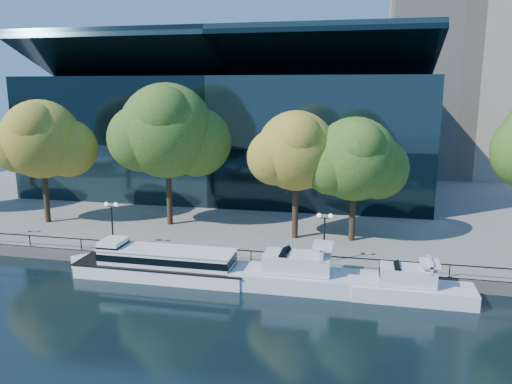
% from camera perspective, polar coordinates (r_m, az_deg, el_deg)
% --- Properties ---
extents(ground, '(160.00, 160.00, 0.00)m').
position_cam_1_polar(ground, '(39.12, -8.93, -10.37)').
color(ground, black).
rests_on(ground, ground).
extents(promenade, '(90.00, 67.08, 1.00)m').
position_cam_1_polar(promenade, '(72.73, 1.35, 0.60)').
color(promenade, slate).
rests_on(promenade, ground).
extents(railing, '(88.20, 0.08, 0.99)m').
position_cam_1_polar(railing, '(41.31, -7.40, -6.24)').
color(railing, black).
rests_on(railing, promenade).
extents(convention_building, '(50.00, 24.57, 21.43)m').
position_cam_1_polar(convention_building, '(68.02, -2.69, 6.62)').
color(convention_building, black).
rests_on(convention_building, ground).
extents(tour_boat, '(14.99, 3.34, 2.84)m').
position_cam_1_polar(tour_boat, '(40.38, -11.23, -7.90)').
color(tour_boat, white).
rests_on(tour_boat, ground).
extents(cruiser_near, '(12.14, 3.13, 3.52)m').
position_cam_1_polar(cruiser_near, '(37.65, 4.80, -9.38)').
color(cruiser_near, silver).
rests_on(cruiser_near, ground).
extents(cruiser_far, '(9.43, 2.61, 3.08)m').
position_cam_1_polar(cruiser_far, '(37.28, 16.90, -10.28)').
color(cruiser_far, silver).
rests_on(cruiser_far, ground).
extents(tree_1, '(9.89, 8.11, 12.56)m').
position_cam_1_polar(tree_1, '(54.75, -23.23, 5.38)').
color(tree_1, black).
rests_on(tree_1, promenade).
extents(tree_2, '(11.71, 9.60, 14.21)m').
position_cam_1_polar(tree_2, '(50.12, -9.97, 6.67)').
color(tree_2, black).
rests_on(tree_2, promenade).
extents(tree_3, '(9.03, 7.40, 11.73)m').
position_cam_1_polar(tree_3, '(45.06, 4.79, 4.50)').
color(tree_3, black).
rests_on(tree_3, promenade).
extents(tree_4, '(9.33, 7.65, 11.22)m').
position_cam_1_polar(tree_4, '(45.10, 11.40, 3.50)').
color(tree_4, black).
rests_on(tree_4, promenade).
extents(lamp_1, '(1.26, 0.36, 4.03)m').
position_cam_1_polar(lamp_1, '(44.89, -16.18, -2.44)').
color(lamp_1, black).
rests_on(lamp_1, promenade).
extents(lamp_2, '(1.26, 0.36, 4.03)m').
position_cam_1_polar(lamp_2, '(39.75, 7.84, -3.90)').
color(lamp_2, black).
rests_on(lamp_2, promenade).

